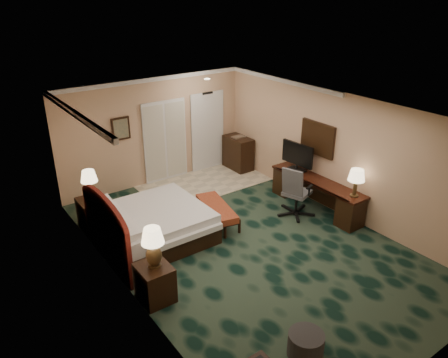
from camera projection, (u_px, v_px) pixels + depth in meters
floor at (247, 244)px, 8.67m from camera, size 5.00×7.50×0.00m
ceiling at (250, 112)px, 7.56m from camera, size 5.00×7.50×0.00m
wall_back at (155, 131)px, 10.90m from camera, size 5.00×0.00×2.70m
wall_front at (439, 287)px, 5.34m from camera, size 5.00×0.00×2.70m
wall_left at (122, 221)px, 6.79m from camera, size 0.00×7.50×2.70m
wall_right at (339, 154)px, 9.44m from camera, size 0.00×7.50×2.70m
crown_molding at (250, 115)px, 7.58m from camera, size 5.00×7.50×0.10m
tile_patch at (205, 183)px, 11.30m from camera, size 3.20×1.70×0.01m
headboard at (106, 229)px, 7.83m from camera, size 0.12×2.00×1.40m
entry_door at (207, 132)px, 11.82m from camera, size 1.02×0.06×2.18m
closet_doors at (165, 141)px, 11.13m from camera, size 1.20×0.06×2.10m
wall_art at (121, 129)px, 10.29m from camera, size 0.45×0.06×0.55m
wall_mirror at (318, 139)px, 9.78m from camera, size 0.05×0.95×0.75m
bed at (154, 225)px, 8.73m from camera, size 2.02×1.87×0.64m
nightstand_near at (155, 283)px, 7.05m from camera, size 0.50×0.58×0.63m
nightstand_far at (93, 214)px, 9.13m from camera, size 0.53×0.60×0.66m
lamp_near at (153, 247)px, 6.80m from camera, size 0.37×0.37×0.69m
lamp_far at (90, 185)px, 8.90m from camera, size 0.42×0.42×0.64m
bed_bench at (217, 215)px, 9.30m from camera, size 0.75×1.41×0.45m
ottoman at (306, 345)px, 6.03m from camera, size 0.52×0.52×0.36m
desk at (316, 194)px, 9.90m from camera, size 0.53×2.46×0.71m
tv at (297, 157)px, 10.10m from camera, size 0.14×0.88×0.68m
desk_lamp at (356, 183)px, 8.91m from camera, size 0.43×0.43×0.60m
desk_chair at (297, 190)px, 9.55m from camera, size 0.86×0.83×1.18m
minibar at (238, 153)px, 12.03m from camera, size 0.48×0.86×0.91m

